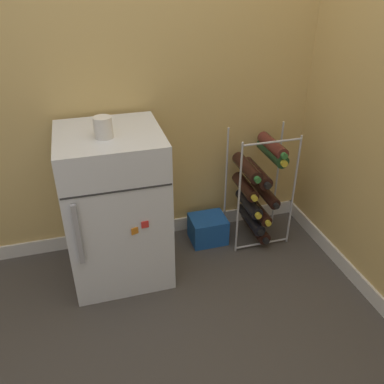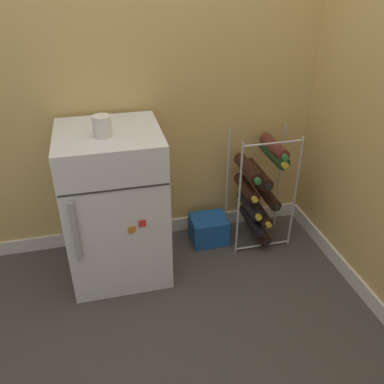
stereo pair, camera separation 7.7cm
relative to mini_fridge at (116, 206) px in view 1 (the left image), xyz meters
name	(u,v)px [view 1 (the left image)]	position (x,y,z in m)	size (l,w,h in m)	color
ground_plane	(207,301)	(0.40, -0.40, -0.42)	(14.00, 14.00, 0.00)	#423D38
wall_back	(170,32)	(0.40, 0.31, 0.82)	(6.68, 0.07, 2.50)	tan
mini_fridge	(116,206)	(0.00, 0.00, 0.00)	(0.52, 0.53, 0.84)	silver
wine_rack	(257,189)	(0.85, 0.07, -0.06)	(0.36, 0.33, 0.73)	#B2B2B7
soda_box	(208,229)	(0.56, 0.12, -0.34)	(0.22, 0.19, 0.17)	#194C9E
fridge_top_cup	(103,127)	(-0.02, -0.06, 0.47)	(0.09, 0.09, 0.10)	silver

